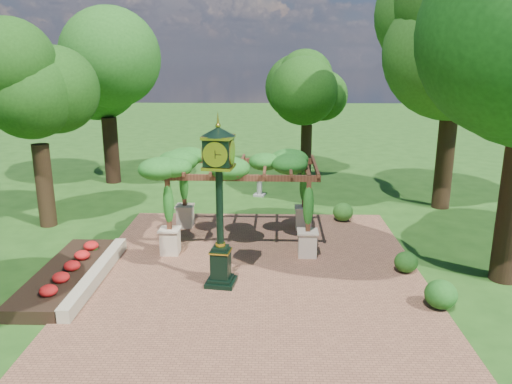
{
  "coord_description": "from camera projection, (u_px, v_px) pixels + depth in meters",
  "views": [
    {
      "loc": [
        0.4,
        -12.77,
        6.32
      ],
      "look_at": [
        0.0,
        2.5,
        2.2
      ],
      "focal_mm": 35.0,
      "sensor_mm": 36.0,
      "label": 1
    }
  ],
  "objects": [
    {
      "name": "border_wall",
      "position": [
        97.0,
        275.0,
        14.53
      ],
      "size": [
        0.35,
        5.0,
        0.4
      ],
      "primitive_type": "cube",
      "color": "#C6B793",
      "rests_on": "ground"
    },
    {
      "name": "tree_east_far",
      "position": [
        457.0,
        37.0,
        19.96
      ],
      "size": [
        5.2,
        5.2,
        10.36
      ],
      "color": "#312113",
      "rests_on": "ground"
    },
    {
      "name": "flower_bed",
      "position": [
        66.0,
        275.0,
        14.56
      ],
      "size": [
        1.5,
        5.0,
        0.36
      ],
      "primitive_type": "cube",
      "color": "red",
      "rests_on": "ground"
    },
    {
      "name": "shrub_front",
      "position": [
        441.0,
        294.0,
        12.87
      ],
      "size": [
        0.95,
        0.95,
        0.75
      ],
      "primitive_type": "ellipsoid",
      "rotation": [
        0.0,
        0.0,
        0.15
      ],
      "color": "#1C5418",
      "rests_on": "brick_plaza"
    },
    {
      "name": "ground",
      "position": [
        254.0,
        291.0,
        13.98
      ],
      "size": [
        120.0,
        120.0,
        0.0
      ],
      "primitive_type": "plane",
      "color": "#1E4714",
      "rests_on": "ground"
    },
    {
      "name": "shrub_mid",
      "position": [
        406.0,
        262.0,
        15.05
      ],
      "size": [
        0.84,
        0.84,
        0.63
      ],
      "primitive_type": "ellipsoid",
      "rotation": [
        0.0,
        0.0,
        0.22
      ],
      "color": "#1F5116",
      "rests_on": "brick_plaza"
    },
    {
      "name": "tree_north",
      "position": [
        308.0,
        85.0,
        26.74
      ],
      "size": [
        3.27,
        3.27,
        7.14
      ],
      "color": "black",
      "rests_on": "ground"
    },
    {
      "name": "tree_west_far",
      "position": [
        105.0,
        65.0,
        24.64
      ],
      "size": [
        4.44,
        4.44,
        8.72
      ],
      "color": "black",
      "rests_on": "ground"
    },
    {
      "name": "pergola",
      "position": [
        241.0,
        167.0,
        17.08
      ],
      "size": [
        5.3,
        3.39,
        3.3
      ],
      "rotation": [
        0.0,
        0.0,
        -0.02
      ],
      "color": "beige",
      "rests_on": "brick_plaza"
    },
    {
      "name": "tree_west_near",
      "position": [
        32.0,
        77.0,
        17.98
      ],
      "size": [
        3.46,
        3.46,
        8.26
      ],
      "color": "#372416",
      "rests_on": "ground"
    },
    {
      "name": "pedestal_clock",
      "position": [
        219.0,
        192.0,
        13.6
      ],
      "size": [
        1.03,
        1.03,
        4.62
      ],
      "rotation": [
        0.0,
        0.0,
        -0.14
      ],
      "color": "black",
      "rests_on": "brick_plaza"
    },
    {
      "name": "shrub_back",
      "position": [
        343.0,
        212.0,
        19.79
      ],
      "size": [
        1.0,
        1.0,
        0.72
      ],
      "primitive_type": "ellipsoid",
      "rotation": [
        0.0,
        0.0,
        -0.28
      ],
      "color": "#2C671E",
      "rests_on": "brick_plaza"
    },
    {
      "name": "brick_plaza",
      "position": [
        255.0,
        275.0,
        14.94
      ],
      "size": [
        10.0,
        12.0,
        0.04
      ],
      "primitive_type": "cube",
      "color": "brown",
      "rests_on": "ground"
    },
    {
      "name": "sundial",
      "position": [
        259.0,
        188.0,
        23.5
      ],
      "size": [
        0.61,
        0.61,
        0.91
      ],
      "rotation": [
        0.0,
        0.0,
        -0.25
      ],
      "color": "gray",
      "rests_on": "ground"
    }
  ]
}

